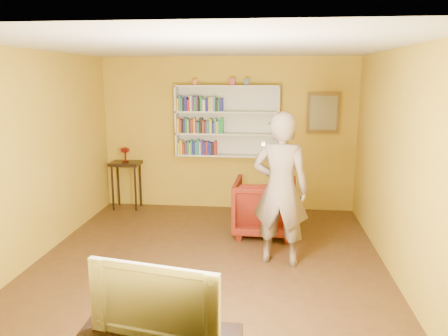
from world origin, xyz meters
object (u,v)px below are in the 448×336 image
at_px(bookshelf, 227,121).
at_px(person, 281,189).
at_px(armchair, 265,207).
at_px(television, 159,296).
at_px(ruby_lustre, 125,151).
at_px(console_table, 126,170).

height_order(bookshelf, person, bookshelf).
bearing_deg(armchair, television, 79.96).
bearing_deg(ruby_lustre, person, -37.89).
distance_m(person, television, 2.58).
height_order(bookshelf, armchair, bookshelf).
height_order(armchair, person, person).
bearing_deg(person, bookshelf, -58.08).
bearing_deg(person, armchair, -68.75).
xyz_separation_m(console_table, armchair, (2.52, -1.06, -0.28)).
relative_size(ruby_lustre, armchair, 0.29).
height_order(bookshelf, ruby_lustre, bookshelf).
distance_m(console_table, television, 4.84).
height_order(console_table, ruby_lustre, ruby_lustre).
distance_m(bookshelf, television, 4.74).
height_order(person, television, person).
distance_m(bookshelf, ruby_lustre, 1.91).
xyz_separation_m(armchair, television, (-0.75, -3.44, 0.32)).
relative_size(ruby_lustre, person, 0.14).
xyz_separation_m(bookshelf, console_table, (-1.82, -0.16, -0.89)).
bearing_deg(console_table, armchair, -22.82).
xyz_separation_m(armchair, person, (0.20, -1.06, 0.55)).
distance_m(ruby_lustre, armchair, 2.80).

